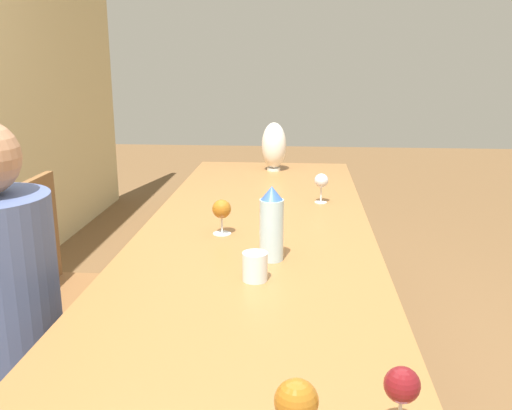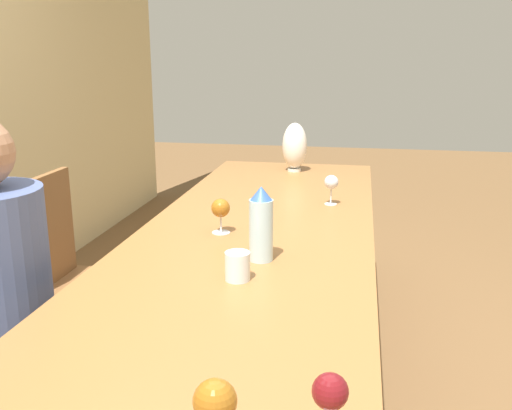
# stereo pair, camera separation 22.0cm
# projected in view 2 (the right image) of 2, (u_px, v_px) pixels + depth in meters

# --- Properties ---
(dining_table) EXTENTS (3.14, 0.90, 0.76)m
(dining_table) POSITION_uv_depth(u_px,v_px,m) (248.00, 259.00, 2.09)
(dining_table) COLOR #936033
(dining_table) RESTS_ON ground_plane
(water_bottle) EXTENTS (0.08, 0.08, 0.25)m
(water_bottle) POSITION_uv_depth(u_px,v_px,m) (261.00, 225.00, 1.87)
(water_bottle) COLOR #ADCCD6
(water_bottle) RESTS_ON dining_table
(water_tumbler) EXTENTS (0.08, 0.08, 0.09)m
(water_tumbler) POSITION_uv_depth(u_px,v_px,m) (238.00, 266.00, 1.72)
(water_tumbler) COLOR silver
(water_tumbler) RESTS_ON dining_table
(vase) EXTENTS (0.14, 0.14, 0.28)m
(vase) POSITION_uv_depth(u_px,v_px,m) (295.00, 146.00, 3.29)
(vase) COLOR silver
(vase) RESTS_ON dining_table
(wine_glass_0) EXTENTS (0.06, 0.06, 0.14)m
(wine_glass_0) POSITION_uv_depth(u_px,v_px,m) (331.00, 183.00, 2.57)
(wine_glass_0) COLOR silver
(wine_glass_0) RESTS_ON dining_table
(wine_glass_1) EXTENTS (0.07, 0.07, 0.14)m
(wine_glass_1) POSITION_uv_depth(u_px,v_px,m) (221.00, 209.00, 2.16)
(wine_glass_1) COLOR silver
(wine_glass_1) RESTS_ON dining_table
(wine_glass_2) EXTENTS (0.07, 0.07, 0.14)m
(wine_glass_2) POSITION_uv_depth(u_px,v_px,m) (330.00, 394.00, 0.98)
(wine_glass_2) COLOR silver
(wine_glass_2) RESTS_ON dining_table
(wine_glass_3) EXTENTS (0.08, 0.08, 0.15)m
(wine_glass_3) POSITION_uv_depth(u_px,v_px,m) (215.00, 403.00, 0.94)
(wine_glass_3) COLOR silver
(wine_glass_3) RESTS_ON dining_table
(chair_far) EXTENTS (0.44, 0.44, 0.93)m
(chair_far) POSITION_uv_depth(u_px,v_px,m) (78.00, 275.00, 2.49)
(chair_far) COLOR brown
(chair_far) RESTS_ON ground_plane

